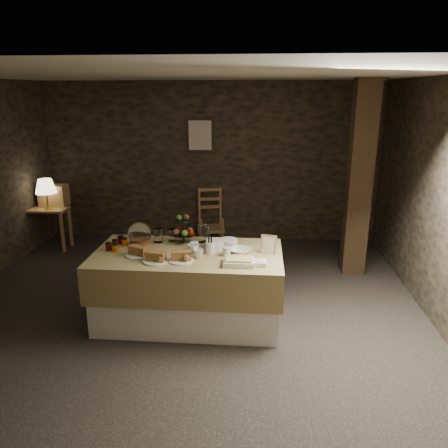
# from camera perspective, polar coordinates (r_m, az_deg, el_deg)

# --- Properties ---
(ground_plane) EXTENTS (5.50, 5.00, 0.01)m
(ground_plane) POSITION_cam_1_polar(r_m,az_deg,el_deg) (5.33, -4.83, -10.31)
(ground_plane) COLOR black
(ground_plane) RESTS_ON ground
(room_shell) EXTENTS (5.52, 5.02, 2.60)m
(room_shell) POSITION_cam_1_polar(r_m,az_deg,el_deg) (4.82, -5.29, 6.45)
(room_shell) COLOR black
(room_shell) RESTS_ON ground
(buffet_table) EXTENTS (2.00, 1.06, 0.79)m
(buffet_table) POSITION_cam_1_polar(r_m,az_deg,el_deg) (4.80, -4.65, -7.48)
(buffet_table) COLOR silver
(buffet_table) RESTS_ON ground_plane
(console_table) EXTENTS (0.62, 0.36, 0.67)m
(console_table) POSITION_cam_1_polar(r_m,az_deg,el_deg) (7.44, -22.04, 0.93)
(console_table) COLOR olive
(console_table) RESTS_ON ground_plane
(table_lamp) EXTENTS (0.32, 0.32, 0.48)m
(table_lamp) POSITION_cam_1_polar(r_m,az_deg,el_deg) (7.26, -22.28, 4.55)
(table_lamp) COLOR gold
(table_lamp) RESTS_ON console_table
(wine_rack) EXTENTS (0.42, 0.26, 0.34)m
(wine_rack) POSITION_cam_1_polar(r_m,az_deg,el_deg) (7.50, -21.35, 3.51)
(wine_rack) COLOR olive
(wine_rack) RESTS_ON console_table
(chair) EXTENTS (0.49, 0.48, 0.69)m
(chair) POSITION_cam_1_polar(r_m,az_deg,el_deg) (7.34, -1.65, 0.82)
(chair) COLOR olive
(chair) RESTS_ON ground_plane
(timber_column) EXTENTS (0.30, 0.30, 2.60)m
(timber_column) POSITION_cam_1_polar(r_m,az_deg,el_deg) (6.10, 17.25, 5.48)
(timber_column) COLOR black
(timber_column) RESTS_ON ground_plane
(framed_picture) EXTENTS (0.45, 0.04, 0.55)m
(framed_picture) POSITION_cam_1_polar(r_m,az_deg,el_deg) (7.23, -3.12, 11.50)
(framed_picture) COLOR #2C2317
(framed_picture) RESTS_ON room_shell
(plate_stack_a) EXTENTS (0.19, 0.19, 0.10)m
(plate_stack_a) POSITION_cam_1_polar(r_m,az_deg,el_deg) (4.74, -1.20, -2.69)
(plate_stack_a) COLOR silver
(plate_stack_a) RESTS_ON buffet_table
(plate_stack_b) EXTENTS (0.20, 0.20, 0.08)m
(plate_stack_b) POSITION_cam_1_polar(r_m,az_deg,el_deg) (4.81, 0.59, -2.47)
(plate_stack_b) COLOR silver
(plate_stack_b) RESTS_ON buffet_table
(cutlery_holder) EXTENTS (0.10, 0.10, 0.12)m
(cutlery_holder) POSITION_cam_1_polar(r_m,az_deg,el_deg) (4.61, -1.81, -3.14)
(cutlery_holder) COLOR silver
(cutlery_holder) RESTS_ON buffet_table
(cup_a) EXTENTS (0.15, 0.15, 0.09)m
(cup_a) POSITION_cam_1_polar(r_m,az_deg,el_deg) (4.63, -4.07, -3.25)
(cup_a) COLOR silver
(cup_a) RESTS_ON buffet_table
(cup_b) EXTENTS (0.11, 0.11, 0.10)m
(cup_b) POSITION_cam_1_polar(r_m,az_deg,el_deg) (4.49, -3.36, -3.88)
(cup_b) COLOR silver
(cup_b) RESTS_ON buffet_table
(mug_c) EXTENTS (0.09, 0.09, 0.09)m
(mug_c) POSITION_cam_1_polar(r_m,az_deg,el_deg) (4.70, -3.89, -2.95)
(mug_c) COLOR silver
(mug_c) RESTS_ON buffet_table
(mug_d) EXTENTS (0.08, 0.08, 0.09)m
(mug_d) POSITION_cam_1_polar(r_m,az_deg,el_deg) (4.55, 0.33, -3.60)
(mug_d) COLOR silver
(mug_d) RESTS_ON buffet_table
(bowl) EXTENTS (0.29, 0.29, 0.05)m
(bowl) POSITION_cam_1_polar(r_m,az_deg,el_deg) (4.62, 2.12, -3.54)
(bowl) COLOR silver
(bowl) RESTS_ON buffet_table
(cake_dome) EXTENTS (0.26, 0.26, 0.26)m
(cake_dome) POSITION_cam_1_polar(r_m,az_deg,el_deg) (4.96, -10.97, -1.43)
(cake_dome) COLOR olive
(cake_dome) RESTS_ON buffet_table
(fruit_stand) EXTENTS (0.26, 0.26, 0.37)m
(fruit_stand) POSITION_cam_1_polar(r_m,az_deg,el_deg) (4.92, -5.25, -0.88)
(fruit_stand) COLOR black
(fruit_stand) RESTS_ON buffet_table
(bread_platter_left) EXTENTS (0.26, 0.26, 0.11)m
(bread_platter_left) POSITION_cam_1_polar(r_m,az_deg,el_deg) (4.63, -11.14, -3.62)
(bread_platter_left) COLOR silver
(bread_platter_left) RESTS_ON buffet_table
(bread_platter_center) EXTENTS (0.26, 0.26, 0.11)m
(bread_platter_center) POSITION_cam_1_polar(r_m,az_deg,el_deg) (4.45, -8.93, -4.39)
(bread_platter_center) COLOR silver
(bread_platter_center) RESTS_ON buffet_table
(bread_platter_right) EXTENTS (0.26, 0.26, 0.11)m
(bread_platter_right) POSITION_cam_1_polar(r_m,az_deg,el_deg) (4.43, -5.66, -4.33)
(bread_platter_right) COLOR silver
(bread_platter_right) RESTS_ON buffet_table
(jam_jars) EXTENTS (0.18, 0.32, 0.07)m
(jam_jars) POSITION_cam_1_polar(r_m,az_deg,el_deg) (4.92, -13.82, -2.59)
(jam_jars) COLOR #59090A
(jam_jars) RESTS_ON buffet_table
(tart_dish) EXTENTS (0.30, 0.22, 0.07)m
(tart_dish) POSITION_cam_1_polar(r_m,az_deg,el_deg) (4.33, 1.93, -4.90)
(tart_dish) COLOR silver
(tart_dish) RESTS_ON buffet_table
(square_dish) EXTENTS (0.14, 0.14, 0.04)m
(square_dish) POSITION_cam_1_polar(r_m,az_deg,el_deg) (4.33, 4.62, -5.10)
(square_dish) COLOR silver
(square_dish) RESTS_ON buffet_table
(menu_frame) EXTENTS (0.18, 0.11, 0.22)m
(menu_frame) POSITION_cam_1_polar(r_m,az_deg,el_deg) (4.62, 5.79, -2.78)
(menu_frame) COLOR olive
(menu_frame) RESTS_ON buffet_table
(storage_jar_a) EXTENTS (0.10, 0.10, 0.16)m
(storage_jar_a) POSITION_cam_1_polar(r_m,az_deg,el_deg) (5.00, -8.60, -1.46)
(storage_jar_a) COLOR white
(storage_jar_a) RESTS_ON buffet_table
(storage_jar_b) EXTENTS (0.09, 0.09, 0.14)m
(storage_jar_b) POSITION_cam_1_polar(r_m,az_deg,el_deg) (5.02, -6.81, -1.42)
(storage_jar_b) COLOR white
(storage_jar_b) RESTS_ON buffet_table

